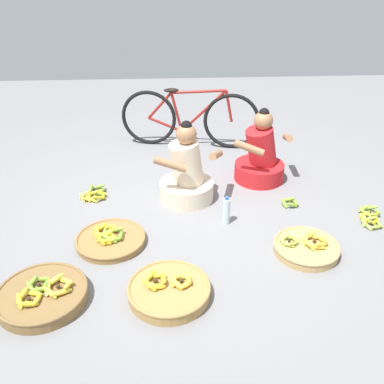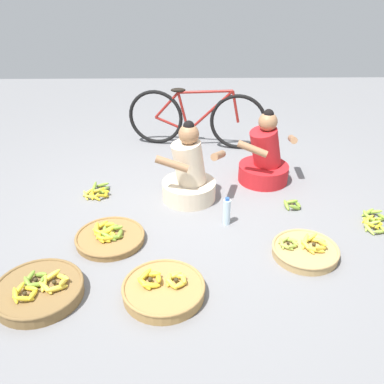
{
  "view_description": "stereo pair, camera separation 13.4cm",
  "coord_description": "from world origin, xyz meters",
  "px_view_note": "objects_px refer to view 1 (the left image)",
  "views": [
    {
      "loc": [
        -0.19,
        -3.23,
        2.06
      ],
      "look_at": [
        0.0,
        -0.2,
        0.35
      ],
      "focal_mm": 38.84,
      "sensor_mm": 36.0,
      "label": 1
    },
    {
      "loc": [
        -0.05,
        -3.23,
        2.06
      ],
      "look_at": [
        0.0,
        -0.2,
        0.35
      ],
      "focal_mm": 38.84,
      "sensor_mm": 36.0,
      "label": 2
    }
  ],
  "objects_px": {
    "vendor_woman_behind": "(260,158)",
    "loose_bananas_back_left": "(290,202)",
    "loose_bananas_front_center": "(95,194)",
    "banana_basket_mid_left": "(42,295)",
    "banana_basket_front_right": "(306,247)",
    "bicycle_leaning": "(189,118)",
    "banana_basket_near_bicycle": "(169,290)",
    "banana_basket_mid_right": "(110,239)",
    "vendor_woman_front": "(187,175)",
    "water_bottle": "(226,211)",
    "loose_bananas_back_right": "(370,217)"
  },
  "relations": [
    {
      "from": "vendor_woman_front",
      "to": "loose_bananas_back_left",
      "type": "xyz_separation_m",
      "value": [
        0.98,
        -0.19,
        -0.23
      ]
    },
    {
      "from": "banana_basket_mid_right",
      "to": "banana_basket_front_right",
      "type": "height_order",
      "value": "banana_basket_front_right"
    },
    {
      "from": "banana_basket_near_bicycle",
      "to": "banana_basket_mid_left",
      "type": "bearing_deg",
      "value": 179.94
    },
    {
      "from": "loose_bananas_front_center",
      "to": "vendor_woman_behind",
      "type": "bearing_deg",
      "value": 9.13
    },
    {
      "from": "bicycle_leaning",
      "to": "loose_bananas_front_center",
      "type": "distance_m",
      "value": 1.62
    },
    {
      "from": "banana_basket_front_right",
      "to": "loose_bananas_back_left",
      "type": "bearing_deg",
      "value": 84.58
    },
    {
      "from": "bicycle_leaning",
      "to": "banana_basket_mid_left",
      "type": "xyz_separation_m",
      "value": [
        -1.16,
        -2.66,
        -0.3
      ]
    },
    {
      "from": "vendor_woman_behind",
      "to": "water_bottle",
      "type": "relative_size",
      "value": 2.96
    },
    {
      "from": "vendor_woman_front",
      "to": "bicycle_leaning",
      "type": "relative_size",
      "value": 0.47
    },
    {
      "from": "vendor_woman_front",
      "to": "loose_bananas_front_center",
      "type": "relative_size",
      "value": 2.48
    },
    {
      "from": "vendor_woman_behind",
      "to": "water_bottle",
      "type": "bearing_deg",
      "value": -119.59
    },
    {
      "from": "banana_basket_mid_right",
      "to": "loose_bananas_front_center",
      "type": "height_order",
      "value": "banana_basket_mid_right"
    },
    {
      "from": "vendor_woman_behind",
      "to": "loose_bananas_back_left",
      "type": "distance_m",
      "value": 0.62
    },
    {
      "from": "bicycle_leaning",
      "to": "banana_basket_mid_left",
      "type": "bearing_deg",
      "value": -113.52
    },
    {
      "from": "vendor_woman_behind",
      "to": "loose_bananas_front_center",
      "type": "xyz_separation_m",
      "value": [
        -1.7,
        -0.27,
        -0.22
      ]
    },
    {
      "from": "banana_basket_mid_right",
      "to": "banana_basket_front_right",
      "type": "distance_m",
      "value": 1.59
    },
    {
      "from": "vendor_woman_behind",
      "to": "banana_basket_mid_right",
      "type": "bearing_deg",
      "value": -143.91
    },
    {
      "from": "vendor_woman_front",
      "to": "banana_basket_mid_right",
      "type": "height_order",
      "value": "vendor_woman_front"
    },
    {
      "from": "vendor_woman_front",
      "to": "banana_basket_mid_right",
      "type": "bearing_deg",
      "value": -133.74
    },
    {
      "from": "banana_basket_mid_right",
      "to": "banana_basket_mid_left",
      "type": "bearing_deg",
      "value": -121.12
    },
    {
      "from": "bicycle_leaning",
      "to": "banana_basket_mid_right",
      "type": "relative_size",
      "value": 2.92
    },
    {
      "from": "banana_basket_near_bicycle",
      "to": "loose_bananas_back_right",
      "type": "height_order",
      "value": "banana_basket_near_bicycle"
    },
    {
      "from": "loose_bananas_front_center",
      "to": "loose_bananas_back_right",
      "type": "height_order",
      "value": "loose_bananas_front_center"
    },
    {
      "from": "bicycle_leaning",
      "to": "vendor_woman_front",
      "type": "bearing_deg",
      "value": -94.32
    },
    {
      "from": "vendor_woman_behind",
      "to": "banana_basket_mid_right",
      "type": "height_order",
      "value": "vendor_woman_behind"
    },
    {
      "from": "banana_basket_mid_right",
      "to": "water_bottle",
      "type": "relative_size",
      "value": 2.18
    },
    {
      "from": "banana_basket_mid_right",
      "to": "loose_bananas_front_center",
      "type": "bearing_deg",
      "value": 106.97
    },
    {
      "from": "vendor_woman_front",
      "to": "vendor_woman_behind",
      "type": "height_order",
      "value": "vendor_woman_front"
    },
    {
      "from": "loose_bananas_back_left",
      "to": "vendor_woman_behind",
      "type": "bearing_deg",
      "value": 108.93
    },
    {
      "from": "vendor_woman_front",
      "to": "loose_bananas_back_right",
      "type": "height_order",
      "value": "vendor_woman_front"
    },
    {
      "from": "banana_basket_mid_left",
      "to": "banana_basket_front_right",
      "type": "height_order",
      "value": "banana_basket_mid_left"
    },
    {
      "from": "banana_basket_front_right",
      "to": "loose_bananas_back_left",
      "type": "xyz_separation_m",
      "value": [
        0.07,
        0.72,
        -0.02
      ]
    },
    {
      "from": "loose_bananas_front_center",
      "to": "vendor_woman_front",
      "type": "bearing_deg",
      "value": -5.64
    },
    {
      "from": "banana_basket_mid_left",
      "to": "banana_basket_near_bicycle",
      "type": "relative_size",
      "value": 1.06
    },
    {
      "from": "bicycle_leaning",
      "to": "loose_bananas_back_right",
      "type": "bearing_deg",
      "value": -49.63
    },
    {
      "from": "banana_basket_mid_left",
      "to": "loose_bananas_back_left",
      "type": "distance_m",
      "value": 2.34
    },
    {
      "from": "bicycle_leaning",
      "to": "water_bottle",
      "type": "height_order",
      "value": "bicycle_leaning"
    },
    {
      "from": "banana_basket_front_right",
      "to": "water_bottle",
      "type": "distance_m",
      "value": 0.75
    },
    {
      "from": "banana_basket_mid_right",
      "to": "loose_bananas_back_right",
      "type": "bearing_deg",
      "value": 5.46
    },
    {
      "from": "banana_basket_mid_right",
      "to": "loose_bananas_back_left",
      "type": "relative_size",
      "value": 3.46
    },
    {
      "from": "vendor_woman_front",
      "to": "vendor_woman_behind",
      "type": "relative_size",
      "value": 1.02
    },
    {
      "from": "banana_basket_front_right",
      "to": "water_bottle",
      "type": "height_order",
      "value": "water_bottle"
    },
    {
      "from": "vendor_woman_front",
      "to": "banana_basket_mid_left",
      "type": "bearing_deg",
      "value": -128.22
    },
    {
      "from": "banana_basket_near_bicycle",
      "to": "loose_bananas_back_left",
      "type": "xyz_separation_m",
      "value": [
        1.17,
        1.15,
        -0.02
      ]
    },
    {
      "from": "banana_basket_front_right",
      "to": "loose_bananas_back_right",
      "type": "relative_size",
      "value": 1.36
    },
    {
      "from": "banana_basket_mid_right",
      "to": "loose_bananas_front_center",
      "type": "relative_size",
      "value": 1.79
    },
    {
      "from": "vendor_woman_behind",
      "to": "banana_basket_mid_left",
      "type": "bearing_deg",
      "value": -137.24
    },
    {
      "from": "banana_basket_near_bicycle",
      "to": "water_bottle",
      "type": "relative_size",
      "value": 2.2
    },
    {
      "from": "vendor_woman_front",
      "to": "banana_basket_front_right",
      "type": "xyz_separation_m",
      "value": [
        0.91,
        -0.91,
        -0.21
      ]
    },
    {
      "from": "banana_basket_near_bicycle",
      "to": "water_bottle",
      "type": "distance_m",
      "value": 1.03
    }
  ]
}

